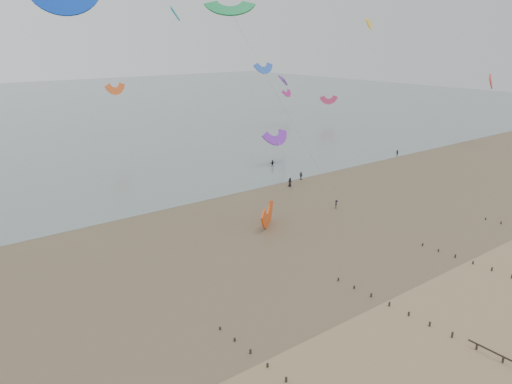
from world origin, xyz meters
TOP-DOWN VIEW (x-y plane):
  - ground at (0.00, 0.00)m, footprint 500.00×500.00m
  - sea_and_shore at (-4.08, 34.40)m, footprint 500.00×665.00m
  - kitesurfers at (26.11, 49.03)m, footprint 130.77×31.35m
  - grounded_kite at (9.42, 32.61)m, footprint 8.95×8.72m
  - kites_airborne at (-12.20, 83.41)m, footprint 236.56×113.32m

SIDE VIEW (x-z plane):
  - ground at x=0.00m, z-range 0.00..0.00m
  - grounded_kite at x=9.42m, z-range -1.94..1.94m
  - sea_and_shore at x=-4.08m, z-range -0.01..0.02m
  - kitesurfers at x=26.11m, z-range -0.09..1.75m
  - kites_airborne at x=-12.20m, z-range 2.99..38.63m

